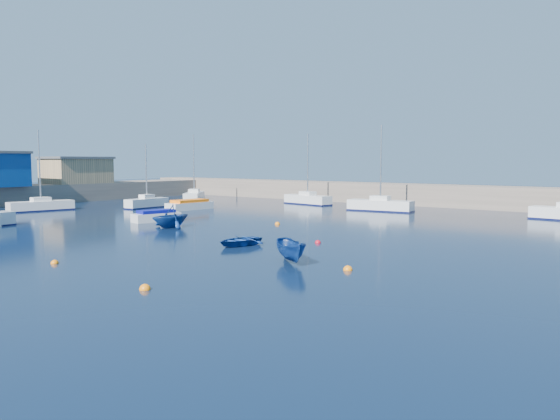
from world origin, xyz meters
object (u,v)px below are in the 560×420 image
Objects in this scene: dinghy_center at (239,241)px; brick_shed_a at (76,171)px; sailboat_5 at (308,199)px; dinghy_right at (291,251)px; sailboat_2 at (41,205)px; motorboat_1 at (156,216)px; sailboat_3 at (147,203)px; sailboat_4 at (194,196)px; sailboat_6 at (380,205)px; motorboat_2 at (190,205)px; dinghy_left at (170,216)px.

brick_shed_a is at bearing 169.27° from dinghy_center.
dinghy_right is at bearing -136.89° from sailboat_5.
sailboat_5 is (18.06, 25.63, 0.06)m from sailboat_2.
motorboat_1 is 1.38× the size of dinghy_right.
sailboat_4 reaches higher than sailboat_3.
sailboat_6 reaches higher than dinghy_right.
brick_shed_a reaches higher than motorboat_2.
sailboat_4 is at bearing 149.94° from dinghy_center.
dinghy_center is 0.88× the size of dinghy_left.
dinghy_center is at bearing -15.25° from dinghy_left.
sailboat_4 reaches higher than dinghy_right.
sailboat_3 is 20.08m from dinghy_left.
motorboat_1 is (12.26, -8.64, -0.13)m from sailboat_3.
sailboat_3 is at bearing -5.74° from brick_shed_a.
dinghy_center is at bearing -30.78° from sailboat_3.
motorboat_2 is at bearing -83.01° from sailboat_4.
sailboat_5 is (16.40, 4.19, 0.02)m from sailboat_4.
sailboat_6 is at bearing 36.41° from motorboat_2.
sailboat_3 is at bearing 99.80° from dinghy_right.
sailboat_4 is at bearing 136.53° from dinghy_left.
sailboat_6 is at bearing -34.87° from sailboat_4.
dinghy_left is 18.39m from dinghy_right.
brick_shed_a reaches higher than motorboat_1.
sailboat_2 is at bearing -133.33° from motorboat_2.
brick_shed_a is at bearing -179.92° from sailboat_4.
motorboat_2 is 34.14m from dinghy_right.
motorboat_1 is (29.71, -10.40, -3.60)m from brick_shed_a.
motorboat_1 is (18.46, 0.98, -0.10)m from sailboat_2.
brick_shed_a is at bearing 125.26° from sailboat_5.
dinghy_right is (6.23, -2.67, 0.31)m from dinghy_center.
sailboat_3 is at bearing 152.80° from sailboat_5.
brick_shed_a is 0.85× the size of sailboat_6.
sailboat_2 is 2.69× the size of dinghy_right.
dinghy_center is (4.33, -27.87, -0.35)m from sailboat_6.
dinghy_left is at bearing 157.49° from sailboat_6.
sailboat_6 reaches higher than sailboat_2.
dinghy_right is at bearing -20.25° from brick_shed_a.
sailboat_2 is 21.50m from sailboat_4.
motorboat_2 is (-6.63, 10.22, 0.04)m from motorboat_1.
sailboat_5 reaches higher than dinghy_left.
sailboat_2 is 18.49m from motorboat_1.
dinghy_center is at bearing -9.11° from motorboat_1.
sailboat_2 reaches higher than motorboat_1.
motorboat_1 is at bearing 105.11° from dinghy_right.
sailboat_4 reaches higher than motorboat_1.
sailboat_6 is (41.00, 11.51, -3.42)m from brick_shed_a.
sailboat_5 is 24.65m from motorboat_1.
sailboat_3 is at bearing 156.56° from motorboat_1.
sailboat_3 is at bearing 112.36° from sailboat_6.
sailboat_5 is at bearing 70.43° from dinghy_right.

